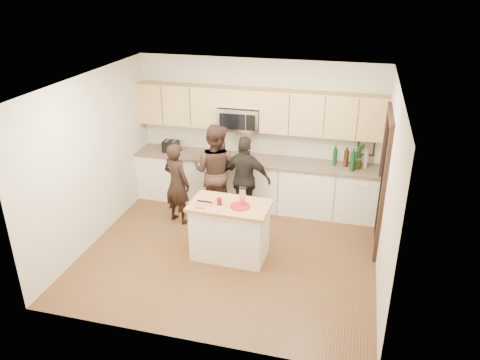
% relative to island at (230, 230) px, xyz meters
% --- Properties ---
extents(floor, '(4.50, 4.50, 0.00)m').
position_rel_island_xyz_m(floor, '(-0.03, 0.09, -0.45)').
color(floor, brown).
rests_on(floor, ground).
extents(room_shell, '(4.52, 4.02, 2.71)m').
position_rel_island_xyz_m(room_shell, '(-0.03, 0.09, 1.28)').
color(room_shell, beige).
rests_on(room_shell, ground).
extents(back_cabinetry, '(4.50, 0.66, 0.94)m').
position_rel_island_xyz_m(back_cabinetry, '(-0.03, 1.78, 0.02)').
color(back_cabinetry, white).
rests_on(back_cabinetry, ground).
extents(upper_cabinetry, '(4.50, 0.33, 0.75)m').
position_rel_island_xyz_m(upper_cabinetry, '(0.01, 1.93, 1.39)').
color(upper_cabinetry, tan).
rests_on(upper_cabinetry, ground).
extents(microwave, '(0.76, 0.41, 0.40)m').
position_rel_island_xyz_m(microwave, '(-0.34, 1.89, 1.20)').
color(microwave, silver).
rests_on(microwave, ground).
extents(doorway, '(0.06, 1.25, 2.20)m').
position_rel_island_xyz_m(doorway, '(2.20, 0.99, 0.70)').
color(doorway, black).
rests_on(doorway, ground).
extents(framed_picture, '(0.30, 0.03, 0.38)m').
position_rel_island_xyz_m(framed_picture, '(1.92, 2.08, 0.83)').
color(framed_picture, black).
rests_on(framed_picture, ground).
extents(dish_towel, '(0.34, 0.60, 0.48)m').
position_rel_island_xyz_m(dish_towel, '(-0.98, 1.59, 0.35)').
color(dish_towel, white).
rests_on(dish_towel, ground).
extents(island, '(1.22, 0.74, 0.90)m').
position_rel_island_xyz_m(island, '(0.00, 0.00, 0.00)').
color(island, white).
rests_on(island, ground).
extents(red_plate, '(0.30, 0.30, 0.02)m').
position_rel_island_xyz_m(red_plate, '(0.17, -0.04, 0.45)').
color(red_plate, maroon).
rests_on(red_plate, island).
extents(box_grater, '(0.10, 0.06, 0.26)m').
position_rel_island_xyz_m(box_grater, '(0.19, 0.04, 0.60)').
color(box_grater, silver).
rests_on(box_grater, red_plate).
extents(drink_glass, '(0.08, 0.08, 0.11)m').
position_rel_island_xyz_m(drink_glass, '(-0.14, -0.05, 0.50)').
color(drink_glass, maroon).
rests_on(drink_glass, island).
extents(cutting_board, '(0.28, 0.20, 0.02)m').
position_rel_island_xyz_m(cutting_board, '(-0.38, -0.04, 0.45)').
color(cutting_board, '#BB7B4E').
rests_on(cutting_board, island).
extents(tongs, '(0.23, 0.04, 0.02)m').
position_rel_island_xyz_m(tongs, '(-0.38, -0.06, 0.47)').
color(tongs, black).
rests_on(tongs, cutting_board).
extents(knife, '(0.18, 0.03, 0.01)m').
position_rel_island_xyz_m(knife, '(-0.38, -0.24, 0.47)').
color(knife, silver).
rests_on(knife, cutting_board).
extents(toaster, '(0.28, 0.22, 0.21)m').
position_rel_island_xyz_m(toaster, '(-1.65, 1.76, 0.59)').
color(toaster, black).
rests_on(toaster, back_cabinetry).
extents(bottle_cluster, '(0.60, 0.29, 0.41)m').
position_rel_island_xyz_m(bottle_cluster, '(1.71, 1.80, 0.67)').
color(bottle_cluster, '#103119').
rests_on(bottle_cluster, back_cabinetry).
extents(orchid, '(0.32, 0.30, 0.47)m').
position_rel_island_xyz_m(orchid, '(1.79, 1.81, 0.72)').
color(orchid, '#31742E').
rests_on(orchid, back_cabinetry).
extents(woman_left, '(0.62, 0.52, 1.47)m').
position_rel_island_xyz_m(woman_left, '(-1.18, 0.84, 0.28)').
color(woman_left, black).
rests_on(woman_left, ground).
extents(woman_center, '(0.90, 0.74, 1.72)m').
position_rel_island_xyz_m(woman_center, '(-0.60, 1.22, 0.41)').
color(woman_center, '#311F18').
rests_on(woman_center, ground).
extents(woman_right, '(0.93, 0.42, 1.55)m').
position_rel_island_xyz_m(woman_right, '(-0.06, 1.20, 0.32)').
color(woman_right, black).
rests_on(woman_right, ground).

